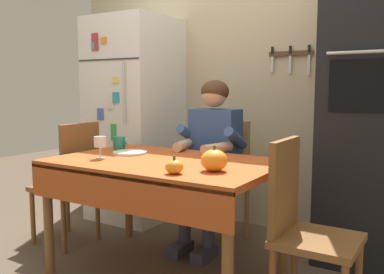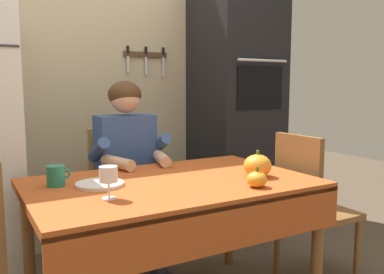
{
  "view_description": "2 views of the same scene",
  "coord_description": "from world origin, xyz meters",
  "px_view_note": "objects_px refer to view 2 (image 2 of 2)",
  "views": [
    {
      "loc": [
        1.52,
        -2.03,
        1.19
      ],
      "look_at": [
        0.12,
        0.22,
        0.88
      ],
      "focal_mm": 39.58,
      "sensor_mm": 36.0,
      "label": 1
    },
    {
      "loc": [
        -0.9,
        -1.69,
        1.22
      ],
      "look_at": [
        0.15,
        0.15,
        0.95
      ],
      "focal_mm": 37.88,
      "sensor_mm": 36.0,
      "label": 2
    }
  ],
  "objects_px": {
    "dining_table": "(173,198)",
    "chair_right_side": "(309,202)",
    "pumpkin_large": "(258,166)",
    "pumpkin_medium": "(257,179)",
    "wine_glass": "(108,176)",
    "wall_oven": "(236,106)",
    "coffee_mug": "(56,176)",
    "chair_behind_person": "(121,190)",
    "seated_person": "(130,162)",
    "serving_tray": "(100,184)"
  },
  "relations": [
    {
      "from": "chair_behind_person",
      "to": "wine_glass",
      "type": "relative_size",
      "value": 6.57
    },
    {
      "from": "chair_behind_person",
      "to": "seated_person",
      "type": "xyz_separation_m",
      "value": [
        -0.0,
        -0.19,
        0.23
      ]
    },
    {
      "from": "dining_table",
      "to": "pumpkin_large",
      "type": "bearing_deg",
      "value": -16.55
    },
    {
      "from": "wall_oven",
      "to": "seated_person",
      "type": "xyz_separation_m",
      "value": [
        -1.05,
        -0.32,
        -0.31
      ]
    },
    {
      "from": "wall_oven",
      "to": "dining_table",
      "type": "distance_m",
      "value": 1.45
    },
    {
      "from": "pumpkin_large",
      "to": "serving_tray",
      "type": "bearing_deg",
      "value": 164.08
    },
    {
      "from": "dining_table",
      "to": "wine_glass",
      "type": "relative_size",
      "value": 9.89
    },
    {
      "from": "wall_oven",
      "to": "chair_right_side",
      "type": "xyz_separation_m",
      "value": [
        -0.15,
        -0.97,
        -0.54
      ]
    },
    {
      "from": "serving_tray",
      "to": "pumpkin_medium",
      "type": "bearing_deg",
      "value": -31.85
    },
    {
      "from": "dining_table",
      "to": "wall_oven",
      "type": "bearing_deg",
      "value": 41.31
    },
    {
      "from": "seated_person",
      "to": "wine_glass",
      "type": "relative_size",
      "value": 8.79
    },
    {
      "from": "wall_oven",
      "to": "coffee_mug",
      "type": "height_order",
      "value": "wall_oven"
    },
    {
      "from": "wall_oven",
      "to": "pumpkin_medium",
      "type": "bearing_deg",
      "value": -121.85
    },
    {
      "from": "seated_person",
      "to": "wine_glass",
      "type": "bearing_deg",
      "value": -117.07
    },
    {
      "from": "dining_table",
      "to": "chair_right_side",
      "type": "xyz_separation_m",
      "value": [
        0.9,
        -0.05,
        -0.14
      ]
    },
    {
      "from": "dining_table",
      "to": "chair_behind_person",
      "type": "relative_size",
      "value": 1.51
    },
    {
      "from": "seated_person",
      "to": "wine_glass",
      "type": "distance_m",
      "value": 0.86
    },
    {
      "from": "pumpkin_medium",
      "to": "coffee_mug",
      "type": "bearing_deg",
      "value": 148.8
    },
    {
      "from": "chair_right_side",
      "to": "coffee_mug",
      "type": "distance_m",
      "value": 1.47
    },
    {
      "from": "pumpkin_medium",
      "to": "dining_table",
      "type": "bearing_deg",
      "value": 133.85
    },
    {
      "from": "coffee_mug",
      "to": "pumpkin_large",
      "type": "bearing_deg",
      "value": -18.54
    },
    {
      "from": "pumpkin_large",
      "to": "pumpkin_medium",
      "type": "bearing_deg",
      "value": -129.59
    },
    {
      "from": "wall_oven",
      "to": "dining_table",
      "type": "xyz_separation_m",
      "value": [
        -1.05,
        -0.92,
        -0.39
      ]
    },
    {
      "from": "serving_tray",
      "to": "wine_glass",
      "type": "bearing_deg",
      "value": -98.26
    },
    {
      "from": "chair_behind_person",
      "to": "wine_glass",
      "type": "height_order",
      "value": "chair_behind_person"
    },
    {
      "from": "seated_person",
      "to": "chair_right_side",
      "type": "xyz_separation_m",
      "value": [
        0.9,
        -0.65,
        -0.23
      ]
    },
    {
      "from": "dining_table",
      "to": "wine_glass",
      "type": "height_order",
      "value": "wine_glass"
    },
    {
      "from": "wall_oven",
      "to": "dining_table",
      "type": "height_order",
      "value": "wall_oven"
    },
    {
      "from": "dining_table",
      "to": "pumpkin_large",
      "type": "height_order",
      "value": "pumpkin_large"
    },
    {
      "from": "chair_right_side",
      "to": "pumpkin_large",
      "type": "bearing_deg",
      "value": -170.27
    },
    {
      "from": "pumpkin_large",
      "to": "seated_person",
      "type": "bearing_deg",
      "value": 120.32
    },
    {
      "from": "coffee_mug",
      "to": "wine_glass",
      "type": "xyz_separation_m",
      "value": [
        0.15,
        -0.35,
        0.05
      ]
    },
    {
      "from": "chair_right_side",
      "to": "pumpkin_medium",
      "type": "xyz_separation_m",
      "value": [
        -0.61,
        -0.25,
        0.27
      ]
    },
    {
      "from": "seated_person",
      "to": "coffee_mug",
      "type": "height_order",
      "value": "seated_person"
    },
    {
      "from": "wall_oven",
      "to": "pumpkin_large",
      "type": "height_order",
      "value": "wall_oven"
    },
    {
      "from": "dining_table",
      "to": "seated_person",
      "type": "relative_size",
      "value": 1.12
    },
    {
      "from": "seated_person",
      "to": "wine_glass",
      "type": "height_order",
      "value": "seated_person"
    },
    {
      "from": "chair_behind_person",
      "to": "coffee_mug",
      "type": "distance_m",
      "value": 0.85
    },
    {
      "from": "chair_behind_person",
      "to": "chair_right_side",
      "type": "xyz_separation_m",
      "value": [
        0.9,
        -0.84,
        0.0
      ]
    },
    {
      "from": "wall_oven",
      "to": "serving_tray",
      "type": "distance_m",
      "value": 1.65
    },
    {
      "from": "wine_glass",
      "to": "pumpkin_medium",
      "type": "height_order",
      "value": "wine_glass"
    },
    {
      "from": "chair_right_side",
      "to": "wine_glass",
      "type": "distance_m",
      "value": 1.33
    },
    {
      "from": "seated_person",
      "to": "pumpkin_large",
      "type": "height_order",
      "value": "seated_person"
    },
    {
      "from": "seated_person",
      "to": "pumpkin_large",
      "type": "bearing_deg",
      "value": -59.68
    },
    {
      "from": "wine_glass",
      "to": "serving_tray",
      "type": "xyz_separation_m",
      "value": [
        0.04,
        0.25,
        -0.09
      ]
    },
    {
      "from": "seated_person",
      "to": "chair_behind_person",
      "type": "bearing_deg",
      "value": 90.0
    },
    {
      "from": "dining_table",
      "to": "pumpkin_medium",
      "type": "height_order",
      "value": "pumpkin_medium"
    },
    {
      "from": "chair_behind_person",
      "to": "wall_oven",
      "type": "bearing_deg",
      "value": 7.09
    },
    {
      "from": "chair_behind_person",
      "to": "pumpkin_medium",
      "type": "xyz_separation_m",
      "value": [
        0.29,
        -1.09,
        0.27
      ]
    },
    {
      "from": "wall_oven",
      "to": "wine_glass",
      "type": "height_order",
      "value": "wall_oven"
    }
  ]
}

